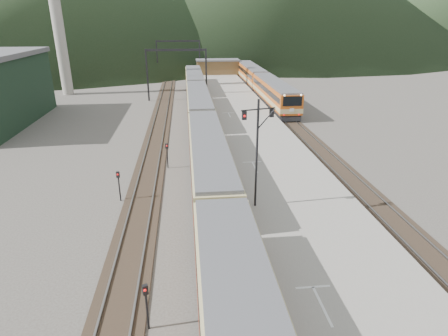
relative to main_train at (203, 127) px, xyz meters
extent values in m
cube|color=black|center=(0.00, 8.89, -1.91)|extent=(2.60, 200.00, 0.12)
cube|color=slate|center=(-0.72, 8.89, -1.81)|extent=(0.10, 200.00, 0.14)
cube|color=slate|center=(0.72, 8.89, -1.81)|extent=(0.10, 200.00, 0.14)
cube|color=black|center=(-5.00, 8.89, -1.91)|extent=(2.60, 200.00, 0.12)
cube|color=slate|center=(-5.72, 8.89, -1.81)|extent=(0.10, 200.00, 0.14)
cube|color=slate|center=(-4.28, 8.89, -1.81)|extent=(0.10, 200.00, 0.14)
cube|color=black|center=(11.50, 8.89, -1.91)|extent=(2.60, 200.00, 0.12)
cube|color=slate|center=(10.78, 8.89, -1.81)|extent=(0.10, 200.00, 0.14)
cube|color=slate|center=(12.22, 8.89, -1.81)|extent=(0.10, 200.00, 0.14)
cube|color=gray|center=(5.60, 6.89, -1.47)|extent=(8.00, 100.00, 1.00)
cube|color=black|center=(-7.50, 23.89, 2.03)|extent=(0.25, 0.25, 8.00)
cube|color=black|center=(1.80, 23.89, 2.03)|extent=(0.25, 0.25, 8.00)
cube|color=black|center=(-2.85, 23.89, 5.83)|extent=(9.30, 0.22, 0.35)
cube|color=black|center=(-7.50, 48.89, 2.03)|extent=(0.25, 0.25, 8.00)
cube|color=black|center=(1.80, 48.89, 2.03)|extent=(0.25, 0.25, 8.00)
cube|color=black|center=(-2.85, 48.89, 5.83)|extent=(9.30, 0.22, 0.35)
cylinder|color=#9E998E|center=(-22.00, 30.89, 13.03)|extent=(1.80, 1.80, 30.00)
cube|color=brown|center=(5.60, 46.89, 0.43)|extent=(9.00, 4.00, 2.80)
cube|color=slate|center=(5.60, 46.89, 1.98)|extent=(9.40, 4.40, 0.30)
cube|color=tan|center=(0.00, -9.84, 0.00)|extent=(2.85, 19.18, 3.48)
cube|color=tan|center=(0.00, 9.84, 0.00)|extent=(2.85, 19.18, 3.48)
cube|color=tan|center=(0.00, 29.52, 0.00)|extent=(2.85, 19.18, 3.48)
cube|color=#C25618|center=(11.50, 17.54, 0.05)|extent=(2.93, 19.69, 3.58)
cube|color=#C25618|center=(11.50, 37.74, 0.05)|extent=(2.93, 19.69, 3.58)
cylinder|color=black|center=(2.61, -15.78, 2.51)|extent=(0.14, 0.14, 6.95)
cube|color=black|center=(2.61, -15.78, 5.38)|extent=(2.14, 0.66, 0.07)
cube|color=black|center=(1.75, -16.02, 5.08)|extent=(0.29, 0.24, 0.50)
cube|color=black|center=(3.48, -15.54, 5.08)|extent=(0.29, 0.24, 0.50)
cylinder|color=black|center=(-3.55, -24.59, -0.97)|extent=(0.10, 0.10, 2.00)
cube|color=black|center=(-3.55, -24.59, 0.08)|extent=(0.26, 0.23, 0.45)
cylinder|color=black|center=(-3.41, -6.03, -0.97)|extent=(0.10, 0.10, 2.00)
cube|color=black|center=(-3.41, -6.03, 0.08)|extent=(0.26, 0.22, 0.45)
cylinder|color=black|center=(-6.60, -12.13, -0.97)|extent=(0.10, 0.10, 2.00)
cube|color=black|center=(-6.60, -12.13, 0.08)|extent=(0.24, 0.18, 0.45)
camera|label=1|loc=(-1.61, -37.14, 10.33)|focal=30.00mm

